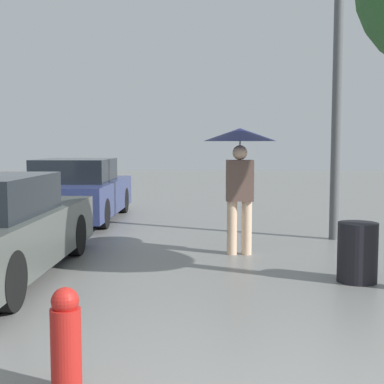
% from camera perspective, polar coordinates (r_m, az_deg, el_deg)
% --- Properties ---
extents(pedestrian, '(1.08, 1.08, 1.88)m').
position_cam_1_polar(pedestrian, '(7.92, 5.14, 4.05)').
color(pedestrian, beige).
rests_on(pedestrian, ground_plane).
extents(parked_car_farthest, '(1.75, 3.98, 1.33)m').
position_cam_1_polar(parked_car_farthest, '(11.84, -12.10, 0.03)').
color(parked_car_farthest, navy).
rests_on(parked_car_farthest, ground_plane).
extents(street_lamp, '(0.29, 0.29, 4.89)m').
position_cam_1_polar(street_lamp, '(9.56, 15.23, 11.44)').
color(street_lamp, '#515456').
rests_on(street_lamp, ground_plane).
extents(trash_bin, '(0.47, 0.47, 0.72)m').
position_cam_1_polar(trash_bin, '(6.73, 17.24, -6.16)').
color(trash_bin, black).
rests_on(trash_bin, ground_plane).
extents(fire_hydrant, '(0.20, 0.20, 0.72)m').
position_cam_1_polar(fire_hydrant, '(3.74, -13.30, -15.23)').
color(fire_hydrant, '#B21E19').
rests_on(fire_hydrant, ground_plane).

